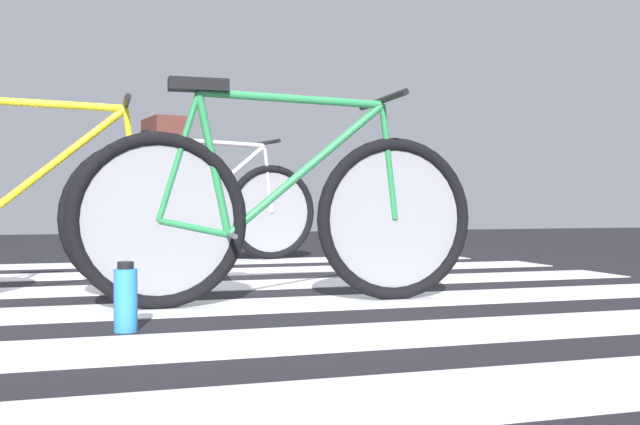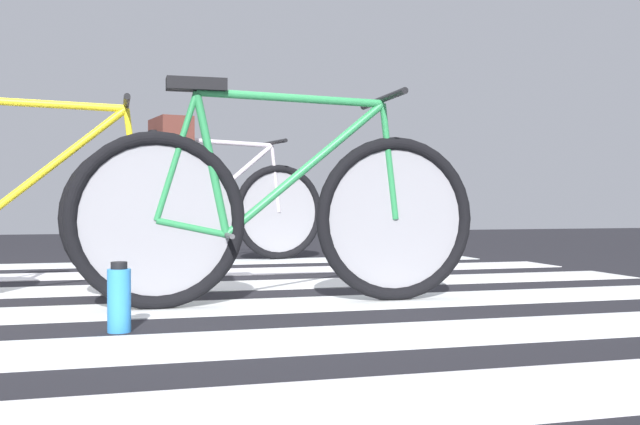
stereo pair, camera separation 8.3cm
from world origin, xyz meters
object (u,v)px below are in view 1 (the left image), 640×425
(bicycle_3_of_3, at_px, (207,209))
(cyclist_3_of_3, at_px, (165,170))
(bicycle_1_of_3, at_px, (281,213))
(bicycle_2_of_3, at_px, (19,213))
(water_bottle, at_px, (126,298))

(bicycle_3_of_3, xyz_separation_m, cyclist_3_of_3, (-0.30, -0.06, 0.28))
(bicycle_1_of_3, relative_size, bicycle_2_of_3, 1.00)
(bicycle_3_of_3, bearing_deg, bicycle_2_of_3, -131.86)
(cyclist_3_of_3, bearing_deg, bicycle_3_of_3, 0.00)
(bicycle_2_of_3, bearing_deg, water_bottle, -66.23)
(water_bottle, bearing_deg, bicycle_2_of_3, 114.09)
(bicycle_3_of_3, height_order, cyclist_3_of_3, cyclist_3_of_3)
(bicycle_1_of_3, height_order, bicycle_3_of_3, same)
(bicycle_2_of_3, relative_size, cyclist_3_of_3, 1.70)
(bicycle_1_of_3, distance_m, bicycle_2_of_3, 1.16)
(bicycle_1_of_3, bearing_deg, cyclist_3_of_3, 97.44)
(bicycle_1_of_3, distance_m, cyclist_3_of_3, 2.29)
(bicycle_1_of_3, bearing_deg, water_bottle, -143.40)
(bicycle_3_of_3, height_order, water_bottle, bicycle_3_of_3)
(bicycle_3_of_3, distance_m, water_bottle, 2.89)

